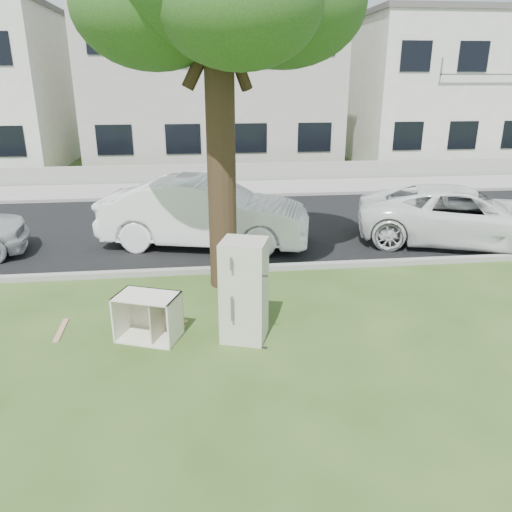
{
  "coord_description": "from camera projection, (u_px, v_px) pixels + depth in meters",
  "views": [
    {
      "loc": [
        -0.86,
        -7.58,
        3.95
      ],
      "look_at": [
        0.11,
        0.6,
        1.01
      ],
      "focal_mm": 35.0,
      "sensor_mm": 36.0,
      "label": 1
    }
  ],
  "objects": [
    {
      "name": "low_wall",
      "position": [
        218.0,
        172.0,
        20.18
      ],
      "size": [
        120.0,
        0.15,
        0.7
      ],
      "primitive_type": "cube",
      "color": "gray",
      "rests_on": "ground"
    },
    {
      "name": "car_right",
      "position": [
        462.0,
        216.0,
        12.45
      ],
      "size": [
        5.61,
        3.92,
        1.42
      ],
      "primitive_type": "imported",
      "rotation": [
        0.0,
        0.0,
        1.23
      ],
      "color": "white",
      "rests_on": "ground"
    },
    {
      "name": "plank_c",
      "position": [
        61.0,
        330.0,
        8.26
      ],
      "size": [
        0.11,
        0.81,
        0.02
      ],
      "primitive_type": "cube",
      "rotation": [
        0.0,
        0.0,
        1.6
      ],
      "color": "tan",
      "rests_on": "ground"
    },
    {
      "name": "plank_b",
      "position": [
        159.0,
        324.0,
        8.45
      ],
      "size": [
        0.9,
        0.39,
        0.02
      ],
      "primitive_type": "cube",
      "rotation": [
        0.0,
        0.0,
        -0.33
      ],
      "color": "#9A7750",
      "rests_on": "ground"
    },
    {
      "name": "cabinet",
      "position": [
        148.0,
        317.0,
        7.92
      ],
      "size": [
        1.11,
        0.9,
        0.75
      ],
      "primitive_type": "cube",
      "rotation": [
        0.0,
        0.0,
        -0.37
      ],
      "color": "silver",
      "rests_on": "ground"
    },
    {
      "name": "ground",
      "position": [
        254.0,
        323.0,
        8.51
      ],
      "size": [
        120.0,
        120.0,
        0.0
      ],
      "primitive_type": "plane",
      "color": "#2F4C1B"
    },
    {
      "name": "fridge",
      "position": [
        244.0,
        290.0,
        7.79
      ],
      "size": [
        0.83,
        0.8,
        1.64
      ],
      "primitive_type": "cube",
      "rotation": [
        0.0,
        0.0,
        -0.31
      ],
      "color": "beige",
      "rests_on": "ground"
    },
    {
      "name": "sidewalk",
      "position": [
        221.0,
        189.0,
        18.8
      ],
      "size": [
        120.0,
        2.8,
        0.01
      ],
      "primitive_type": "cube",
      "color": "gray",
      "rests_on": "ground"
    },
    {
      "name": "townhouse_center",
      "position": [
        212.0,
        83.0,
        23.63
      ],
      "size": [
        11.22,
        8.16,
        7.44
      ],
      "color": "#B7B4A7",
      "rests_on": "ground"
    },
    {
      "name": "townhouse_right",
      "position": [
        451.0,
        89.0,
        25.06
      ],
      "size": [
        10.2,
        8.16,
        6.84
      ],
      "color": "white",
      "rests_on": "ground"
    },
    {
      "name": "kerb_near",
      "position": [
        241.0,
        271.0,
        10.8
      ],
      "size": [
        120.0,
        0.18,
        0.12
      ],
      "primitive_type": "cube",
      "color": "gray",
      "rests_on": "ground"
    },
    {
      "name": "plank_a",
      "position": [
        159.0,
        326.0,
        8.39
      ],
      "size": [
        0.98,
        0.36,
        0.02
      ],
      "primitive_type": "cube",
      "rotation": [
        0.0,
        0.0,
        0.29
      ],
      "color": "tan",
      "rests_on": "ground"
    },
    {
      "name": "car_center",
      "position": [
        205.0,
        213.0,
        12.24
      ],
      "size": [
        5.34,
        2.91,
        1.67
      ],
      "primitive_type": "imported",
      "rotation": [
        0.0,
        0.0,
        1.33
      ],
      "color": "white",
      "rests_on": "ground"
    },
    {
      "name": "kerb_far",
      "position": [
        223.0,
        198.0,
        17.44
      ],
      "size": [
        120.0,
        0.18,
        0.12
      ],
      "primitive_type": "cube",
      "color": "gray",
      "rests_on": "ground"
    },
    {
      "name": "road",
      "position": [
        230.0,
        226.0,
        14.12
      ],
      "size": [
        120.0,
        7.0,
        0.01
      ],
      "primitive_type": "cube",
      "color": "black",
      "rests_on": "ground"
    }
  ]
}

